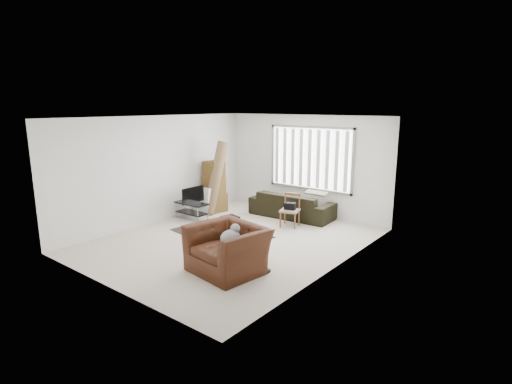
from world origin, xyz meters
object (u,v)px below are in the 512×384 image
sofa (292,201)px  moving_boxes (214,188)px  side_chair (290,209)px  tv_stand (192,207)px  armchair (228,246)px

sofa → moving_boxes: bearing=20.0°
sofa → side_chair: 0.87m
tv_stand → moving_boxes: size_ratio=0.64×
tv_stand → side_chair: bearing=25.0°
moving_boxes → armchair: bearing=-42.6°
tv_stand → side_chair: 2.61m
tv_stand → sofa: 2.67m
moving_boxes → armchair: size_ratio=0.98×
moving_boxes → sofa: size_ratio=0.63×
tv_stand → sofa: bearing=43.9°
side_chair → armchair: (0.64, -2.99, 0.03)m
tv_stand → sofa: sofa is taller
tv_stand → moving_boxes: (-0.13, 0.99, 0.33)m
moving_boxes → armchair: 4.25m
tv_stand → armchair: armchair is taller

